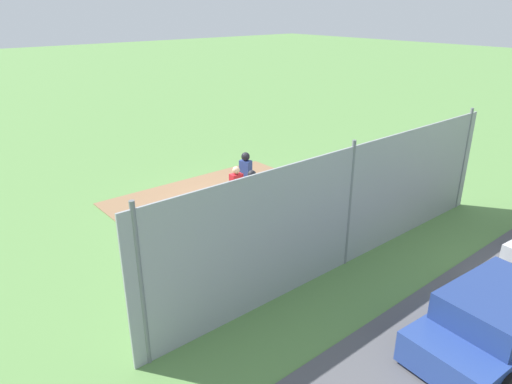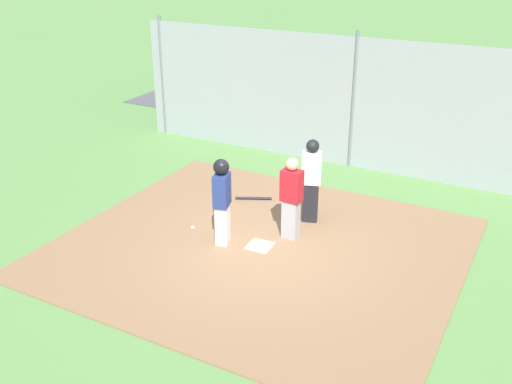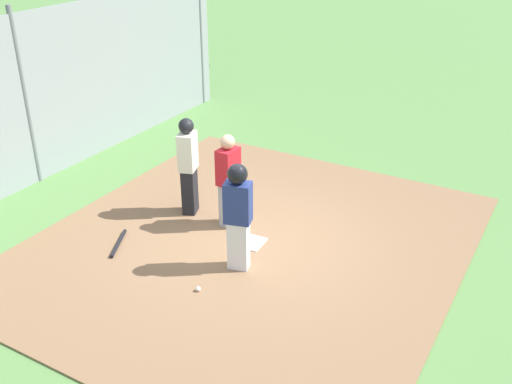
{
  "view_description": "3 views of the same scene",
  "coord_description": "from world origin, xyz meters",
  "views": [
    {
      "loc": [
        -8.6,
        -11.49,
        6.34
      ],
      "look_at": [
        0.22,
        -0.9,
        0.74
      ],
      "focal_mm": 32.55,
      "sensor_mm": 36.0,
      "label": 1
    },
    {
      "loc": [
        -4.49,
        8.48,
        5.39
      ],
      "look_at": [
        0.28,
        -0.36,
        0.94
      ],
      "focal_mm": 41.05,
      "sensor_mm": 36.0,
      "label": 2
    },
    {
      "loc": [
        7.02,
        4.14,
        5.02
      ],
      "look_at": [
        -0.55,
        -0.2,
        0.65
      ],
      "focal_mm": 41.57,
      "sensor_mm": 36.0,
      "label": 3
    }
  ],
  "objects": [
    {
      "name": "ground_plane",
      "position": [
        0.0,
        0.0,
        0.0
      ],
      "size": [
        140.0,
        140.0,
        0.0
      ],
      "primitive_type": "plane",
      "color": "#5B8947"
    },
    {
      "name": "baseball_bat",
      "position": [
        1.11,
        -1.79,
        0.06
      ],
      "size": [
        0.74,
        0.41,
        0.06
      ],
      "primitive_type": "cylinder",
      "rotation": [
        0.0,
        1.57,
        3.6
      ],
      "color": "black",
      "rests_on": "dirt_infield"
    },
    {
      "name": "runner",
      "position": [
        0.68,
        0.21,
        1.0
      ],
      "size": [
        0.35,
        0.44,
        1.68
      ],
      "rotation": [
        0.0,
        0.0,
        3.42
      ],
      "color": "silver",
      "rests_on": "dirt_infield"
    },
    {
      "name": "baseball",
      "position": [
        1.49,
        0.03,
        0.07
      ],
      "size": [
        0.07,
        0.07,
        0.07
      ],
      "primitive_type": "sphere",
      "color": "white",
      "rests_on": "dirt_infield"
    },
    {
      "name": "home_plate",
      "position": [
        0.0,
        0.0,
        0.04
      ],
      "size": [
        0.47,
        0.47,
        0.02
      ],
      "primitive_type": "cube",
      "rotation": [
        0.0,
        0.0,
        0.07
      ],
      "color": "white",
      "rests_on": "dirt_infield"
    },
    {
      "name": "umpire",
      "position": [
        -0.39,
        -1.44,
        0.94
      ],
      "size": [
        0.44,
        0.37,
        1.73
      ],
      "rotation": [
        0.0,
        0.0,
        1.91
      ],
      "color": "black",
      "rests_on": "dirt_infield"
    },
    {
      "name": "catcher",
      "position": [
        -0.34,
        -0.61,
        0.87
      ],
      "size": [
        0.39,
        0.28,
        1.62
      ],
      "rotation": [
        0.0,
        0.0,
        1.53
      ],
      "color": "#9E9EA3",
      "rests_on": "dirt_infield"
    },
    {
      "name": "backstop_fence",
      "position": [
        0.0,
        -4.81,
        1.6
      ],
      "size": [
        12.0,
        0.1,
        3.35
      ],
      "color": "#93999E",
      "rests_on": "ground_plane"
    },
    {
      "name": "dirt_infield",
      "position": [
        0.0,
        0.0,
        0.01
      ],
      "size": [
        7.2,
        6.4,
        0.03
      ],
      "primitive_type": "cube",
      "color": "#896647",
      "rests_on": "ground_plane"
    }
  ]
}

